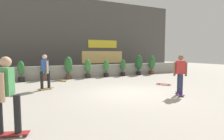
# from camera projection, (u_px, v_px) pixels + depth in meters

# --- Properties ---
(ground_plane) EXTENTS (48.00, 48.00, 0.00)m
(ground_plane) POSITION_uv_depth(u_px,v_px,m) (126.00, 93.00, 8.44)
(ground_plane) COLOR #A8A093
(planter_wall) EXTENTS (18.00, 0.40, 0.90)m
(planter_wall) POSITION_uv_depth(u_px,v_px,m) (85.00, 71.00, 13.79)
(planter_wall) COLOR gray
(planter_wall) RESTS_ON ground
(building_backdrop) EXTENTS (20.00, 2.08, 6.50)m
(building_backdrop) POSITION_uv_depth(u_px,v_px,m) (72.00, 37.00, 17.13)
(building_backdrop) COLOR #4C4947
(building_backdrop) RESTS_ON ground
(potted_plant_1) EXTENTS (0.41, 0.41, 1.29)m
(potted_plant_1) POSITION_uv_depth(u_px,v_px,m) (21.00, 70.00, 11.54)
(potted_plant_1) COLOR black
(potted_plant_1) RESTS_ON ground
(potted_plant_2) EXTENTS (0.41, 0.41, 1.28)m
(potted_plant_2) POSITION_uv_depth(u_px,v_px,m) (44.00, 70.00, 12.11)
(potted_plant_2) COLOR brown
(potted_plant_2) RESTS_ON ground
(potted_plant_3) EXTENTS (0.53, 0.53, 1.53)m
(potted_plant_3) POSITION_uv_depth(u_px,v_px,m) (68.00, 66.00, 12.77)
(potted_plant_3) COLOR brown
(potted_plant_3) RESTS_ON ground
(potted_plant_4) EXTENTS (0.43, 0.43, 1.33)m
(potted_plant_4) POSITION_uv_depth(u_px,v_px,m) (88.00, 68.00, 13.38)
(potted_plant_4) COLOR #2D2823
(potted_plant_4) RESTS_ON ground
(potted_plant_5) EXTENTS (0.40, 0.40, 1.26)m
(potted_plant_5) POSITION_uv_depth(u_px,v_px,m) (106.00, 68.00, 14.00)
(potted_plant_5) COLOR black
(potted_plant_5) RESTS_ON ground
(potted_plant_6) EXTENTS (0.41, 0.41, 1.28)m
(potted_plant_6) POSITION_uv_depth(u_px,v_px,m) (123.00, 67.00, 14.60)
(potted_plant_6) COLOR black
(potted_plant_6) RESTS_ON ground
(potted_plant_7) EXTENTS (0.57, 0.57, 1.61)m
(potted_plant_7) POSITION_uv_depth(u_px,v_px,m) (139.00, 63.00, 15.21)
(potted_plant_7) COLOR black
(potted_plant_7) RESTS_ON ground
(potted_plant_8) EXTENTS (0.55, 0.55, 1.57)m
(potted_plant_8) POSITION_uv_depth(u_px,v_px,m) (152.00, 63.00, 15.77)
(potted_plant_8) COLOR brown
(potted_plant_8) RESTS_ON ground
(skater_foreground) EXTENTS (0.82, 0.54, 1.70)m
(skater_foreground) POSITION_uv_depth(u_px,v_px,m) (7.00, 93.00, 3.92)
(skater_foreground) COLOR maroon
(skater_foreground) RESTS_ON ground
(skater_by_wall_left) EXTENTS (0.58, 0.79, 1.70)m
(skater_by_wall_left) POSITION_uv_depth(u_px,v_px,m) (180.00, 73.00, 7.90)
(skater_by_wall_left) COLOR #72338C
(skater_by_wall_left) RESTS_ON ground
(skater_far_right) EXTENTS (0.82, 0.53, 1.70)m
(skater_far_right) POSITION_uv_depth(u_px,v_px,m) (45.00, 70.00, 9.06)
(skater_far_right) COLOR #BF8C26
(skater_far_right) RESTS_ON ground
(skateboard_near_camera) EXTENTS (0.59, 0.79, 0.08)m
(skateboard_near_camera) POSITION_uv_depth(u_px,v_px,m) (164.00, 84.00, 10.47)
(skateboard_near_camera) COLOR maroon
(skateboard_near_camera) RESTS_ON ground
(skateboard_aside) EXTENTS (0.59, 0.79, 0.08)m
(skateboard_aside) POSITION_uv_depth(u_px,v_px,m) (62.00, 80.00, 11.88)
(skateboard_aside) COLOR #BF8C26
(skateboard_aside) RESTS_ON ground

